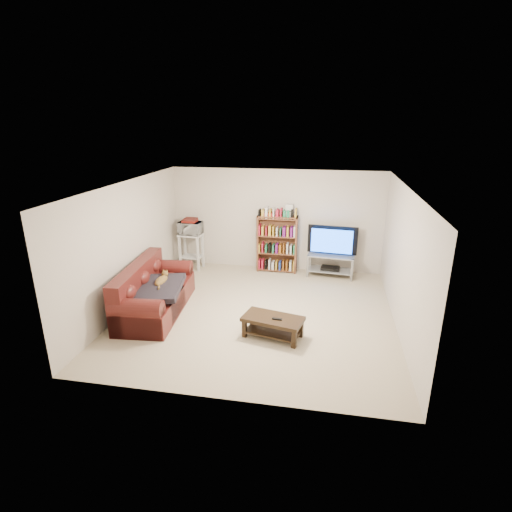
% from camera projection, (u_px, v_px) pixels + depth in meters
% --- Properties ---
extents(floor, '(5.00, 5.00, 0.00)m').
position_uv_depth(floor, '(257.00, 313.00, 7.55)').
color(floor, beige).
rests_on(floor, ground).
extents(ceiling, '(5.00, 5.00, 0.00)m').
position_uv_depth(ceiling, '(258.00, 186.00, 6.77)').
color(ceiling, white).
rests_on(ceiling, ground).
extents(wall_back, '(5.00, 0.00, 5.00)m').
position_uv_depth(wall_back, '(276.00, 220.00, 9.48)').
color(wall_back, beige).
rests_on(wall_back, ground).
extents(wall_front, '(5.00, 0.00, 5.00)m').
position_uv_depth(wall_front, '(221.00, 317.00, 4.83)').
color(wall_front, beige).
rests_on(wall_front, ground).
extents(wall_left, '(0.00, 5.00, 5.00)m').
position_uv_depth(wall_left, '(128.00, 245.00, 7.58)').
color(wall_left, beige).
rests_on(wall_left, ground).
extents(wall_right, '(0.00, 5.00, 5.00)m').
position_uv_depth(wall_right, '(403.00, 261.00, 6.73)').
color(wall_right, beige).
rests_on(wall_right, ground).
extents(sofa, '(1.12, 2.24, 0.93)m').
position_uv_depth(sofa, '(152.00, 295.00, 7.53)').
color(sofa, '#4D1614').
rests_on(sofa, floor).
extents(blanket, '(1.01, 1.21, 0.19)m').
position_uv_depth(blanket, '(158.00, 288.00, 7.30)').
color(blanket, black).
rests_on(blanket, sofa).
extents(cat, '(0.29, 0.61, 0.18)m').
position_uv_depth(cat, '(161.00, 281.00, 7.47)').
color(cat, brown).
rests_on(cat, sofa).
extents(coffee_table, '(1.08, 0.71, 0.36)m').
position_uv_depth(coffee_table, '(273.00, 323.00, 6.65)').
color(coffee_table, black).
rests_on(coffee_table, floor).
extents(remote, '(0.17, 0.06, 0.02)m').
position_uv_depth(remote, '(277.00, 319.00, 6.53)').
color(remote, black).
rests_on(remote, coffee_table).
extents(tv_stand, '(1.09, 0.57, 0.53)m').
position_uv_depth(tv_stand, '(331.00, 262.00, 9.22)').
color(tv_stand, '#999EA3').
rests_on(tv_stand, floor).
extents(television, '(1.14, 0.26, 0.65)m').
position_uv_depth(television, '(332.00, 241.00, 9.06)').
color(television, black).
rests_on(television, tv_stand).
extents(dvd_player, '(0.45, 0.33, 0.06)m').
position_uv_depth(dvd_player, '(330.00, 268.00, 9.28)').
color(dvd_player, black).
rests_on(dvd_player, tv_stand).
extents(bookshelf, '(0.94, 0.30, 1.36)m').
position_uv_depth(bookshelf, '(277.00, 243.00, 9.44)').
color(bookshelf, brown).
rests_on(bookshelf, floor).
extents(shelf_clutter, '(0.69, 0.21, 0.28)m').
position_uv_depth(shelf_clutter, '(282.00, 212.00, 9.18)').
color(shelf_clutter, silver).
rests_on(shelf_clutter, bookshelf).
extents(microwave_stand, '(0.57, 0.43, 0.87)m').
position_uv_depth(microwave_stand, '(191.00, 246.00, 9.66)').
color(microwave_stand, silver).
rests_on(microwave_stand, floor).
extents(microwave, '(0.56, 0.40, 0.30)m').
position_uv_depth(microwave, '(190.00, 228.00, 9.51)').
color(microwave, silver).
rests_on(microwave, microwave_stand).
extents(game_boxes, '(0.33, 0.30, 0.05)m').
position_uv_depth(game_boxes, '(190.00, 221.00, 9.45)').
color(game_boxes, maroon).
rests_on(game_boxes, microwave).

